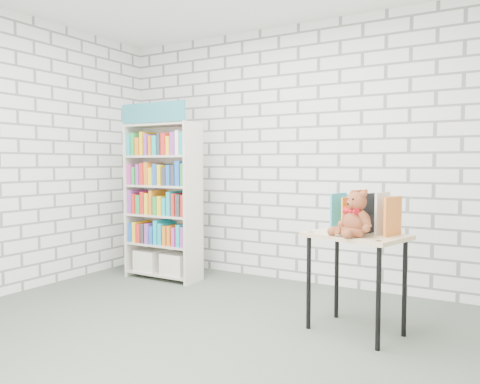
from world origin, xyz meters
The scene contains 6 objects.
ground centered at (0.00, 0.00, 0.00)m, with size 4.50×4.50×0.00m, color #464F43.
room_shell centered at (0.00, 0.00, 1.78)m, with size 4.52×4.02×2.81m.
bookshelf centered at (-1.35, 1.36, 0.89)m, with size 0.87×0.34×1.96m.
display_table centered at (1.02, 0.76, 0.66)m, with size 0.82×0.66×0.77m.
table_books centered at (1.05, 0.87, 0.91)m, with size 0.54×0.34×0.30m.
teddy_bear centered at (1.04, 0.64, 0.90)m, with size 0.33×0.31×0.34m.
Camera 1 is at (2.03, -2.73, 1.30)m, focal length 35.00 mm.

